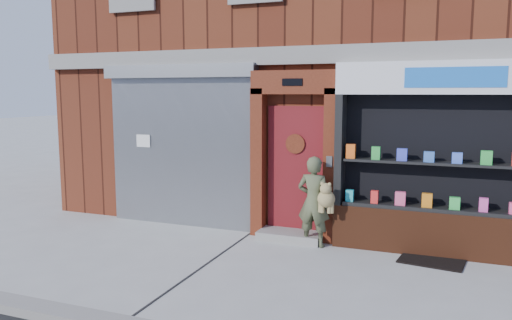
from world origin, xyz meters
The scene contains 7 objects.
ground centered at (0.00, 0.00, 0.00)m, with size 80.00×80.00×0.00m, color #9E9E99.
building centered at (0.00, 5.99, 4.00)m, with size 12.00×8.16×8.00m.
shutter_bay centered at (-3.00, 1.93, 1.72)m, with size 3.10×0.30×3.04m.
red_door_bay centered at (-0.75, 1.86, 1.46)m, with size 1.52×0.58×2.90m.
pharmacy_bay centered at (1.75, 1.81, 1.37)m, with size 3.50×0.41×3.00m.
woman centered at (-0.28, 1.51, 0.76)m, with size 0.67×0.47×1.50m.
doormat centered at (1.57, 1.41, 0.01)m, with size 0.92×0.65×0.02m, color black.
Camera 1 is at (1.70, -6.31, 2.53)m, focal length 35.00 mm.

